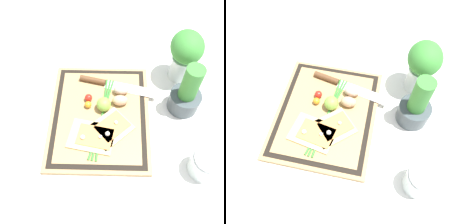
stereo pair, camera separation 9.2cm
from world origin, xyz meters
TOP-DOWN VIEW (x-y plane):
  - ground_plane at (0.00, 0.00)m, footprint 6.00×6.00m
  - cutting_board at (0.00, 0.00)m, footprint 0.44×0.36m
  - pizza_slice_near at (0.09, -0.02)m, footprint 0.14×0.17m
  - pizza_slice_far at (0.06, 0.04)m, footprint 0.17×0.18m
  - knife at (-0.14, 0.02)m, footprint 0.10×0.30m
  - egg_brown at (-0.05, 0.07)m, footprint 0.04×0.06m
  - egg_pink at (-0.10, 0.08)m, footprint 0.04×0.06m
  - lime at (-0.03, 0.01)m, footprint 0.05×0.05m
  - cherry_tomato_red at (-0.06, -0.04)m, footprint 0.03×0.03m
  - cherry_tomato_yellow at (-0.03, -0.04)m, footprint 0.03×0.03m
  - scallion_bunch at (0.01, 0.01)m, footprint 0.33×0.08m
  - herb_pot at (-0.05, 0.30)m, footprint 0.11×0.11m
  - sauce_jar at (0.19, 0.34)m, footprint 0.10×0.10m
  - herb_glass at (-0.20, 0.31)m, footprint 0.14×0.12m

SIDE VIEW (x-z plane):
  - ground_plane at x=0.00m, z-range 0.00..0.00m
  - cutting_board at x=0.00m, z-range 0.00..0.02m
  - scallion_bunch at x=0.01m, z-range 0.02..0.03m
  - pizza_slice_near at x=0.09m, z-range 0.01..0.04m
  - pizza_slice_far at x=0.06m, z-range 0.01..0.04m
  - knife at x=-0.14m, z-range 0.02..0.04m
  - cherry_tomato_yellow at x=-0.03m, z-range 0.02..0.05m
  - cherry_tomato_red at x=-0.06m, z-range 0.02..0.05m
  - egg_brown at x=-0.05m, z-range 0.02..0.06m
  - egg_pink at x=-0.10m, z-range 0.02..0.06m
  - sauce_jar at x=0.19m, z-range -0.01..0.09m
  - lime at x=-0.03m, z-range 0.02..0.07m
  - herb_pot at x=-0.05m, z-range -0.03..0.18m
  - herb_glass at x=-0.20m, z-range 0.02..0.23m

